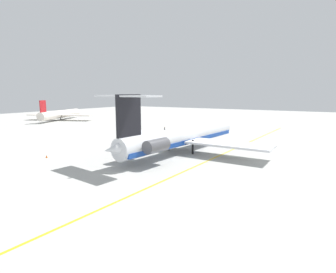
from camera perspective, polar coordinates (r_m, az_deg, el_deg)
name	(u,v)px	position (r m, az deg, el deg)	size (l,w,h in m)	color
ground	(237,159)	(54.17, 14.48, -4.58)	(318.57, 318.57, 0.00)	#ADADA8
main_jetliner	(180,137)	(57.74, 2.66, -0.02)	(42.66, 37.74, 12.42)	silver
airliner_mid_left	(61,114)	(137.29, -21.68, 4.46)	(31.08, 31.27, 9.64)	silver
ground_crew_near_nose	(142,131)	(81.67, -5.63, 1.07)	(0.44, 0.29, 1.80)	black
ground_crew_near_tail	(165,129)	(87.88, -0.72, 1.63)	(0.42, 0.27, 1.67)	black
ground_crew_portside	(178,130)	(83.48, 2.12, 1.29)	(0.38, 0.31, 1.82)	black
safety_cone_nose	(47,156)	(58.29, -24.38, -3.87)	(0.40, 0.40, 0.55)	#EA590F
taxiway_centreline	(219,156)	(56.02, 10.88, -3.99)	(107.55, 0.36, 0.01)	gold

